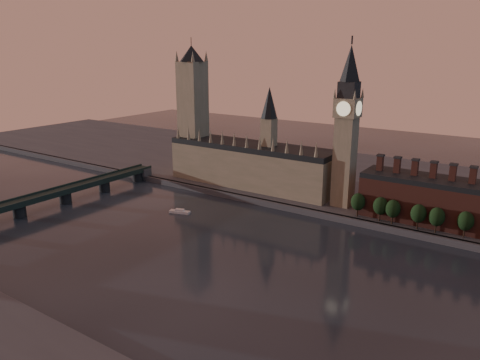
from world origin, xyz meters
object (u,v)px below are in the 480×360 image
at_px(river_boat, 180,212).
at_px(victoria_tower, 193,107).
at_px(westminster_bridge, 39,200).
at_px(big_ben, 347,125).

bearing_deg(river_boat, victoria_tower, 105.77).
bearing_deg(westminster_bridge, big_ben, 34.33).
height_order(big_ben, river_boat, big_ben).
relative_size(big_ben, river_boat, 7.56).
distance_m(victoria_tower, westminster_bridge, 133.21).
bearing_deg(victoria_tower, westminster_bridge, -106.56).
distance_m(victoria_tower, big_ben, 130.12).
relative_size(westminster_bridge, river_boat, 14.14).
bearing_deg(big_ben, victoria_tower, 177.80).
height_order(westminster_bridge, river_boat, westminster_bridge).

